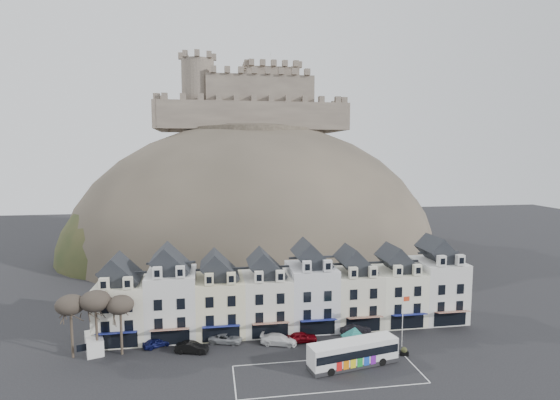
# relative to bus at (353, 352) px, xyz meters

# --- Properties ---
(ground) EXTENTS (300.00, 300.00, 0.00)m
(ground) POSITION_rel_bus_xyz_m (-5.58, -2.77, -1.77)
(ground) COLOR black
(ground) RESTS_ON ground
(coach_bay_markings) EXTENTS (22.00, 7.50, 0.01)m
(coach_bay_markings) POSITION_rel_bus_xyz_m (-3.58, -1.52, -1.77)
(coach_bay_markings) COLOR silver
(coach_bay_markings) RESTS_ON ground
(townhouse_terrace) EXTENTS (54.40, 9.35, 11.80)m
(townhouse_terrace) POSITION_rel_bus_xyz_m (-5.44, 13.20, 3.52)
(townhouse_terrace) COLOR silver
(townhouse_terrace) RESTS_ON ground
(castle_hill) EXTENTS (100.00, 76.00, 68.00)m
(castle_hill) POSITION_rel_bus_xyz_m (-4.33, 66.19, -1.67)
(castle_hill) COLOR #38332B
(castle_hill) RESTS_ON ground
(castle) EXTENTS (50.20, 22.20, 22.00)m
(castle) POSITION_rel_bus_xyz_m (-5.07, 73.17, 38.42)
(castle) COLOR brown
(castle) RESTS_ON ground
(tree_left_far) EXTENTS (3.61, 3.61, 8.24)m
(tree_left_far) POSITION_rel_bus_xyz_m (-34.58, 7.73, 5.12)
(tree_left_far) COLOR #31261F
(tree_left_far) RESTS_ON ground
(tree_left_mid) EXTENTS (3.78, 3.78, 8.64)m
(tree_left_mid) POSITION_rel_bus_xyz_m (-31.58, 7.73, 5.47)
(tree_left_mid) COLOR #31261F
(tree_left_mid) RESTS_ON ground
(tree_left_near) EXTENTS (3.43, 3.43, 7.84)m
(tree_left_near) POSITION_rel_bus_xyz_m (-28.58, 7.73, 4.78)
(tree_left_near) COLOR #31261F
(tree_left_near) RESTS_ON ground
(bus) EXTENTS (11.67, 4.83, 3.21)m
(bus) POSITION_rel_bus_xyz_m (0.00, 0.00, 0.00)
(bus) COLOR #262628
(bus) RESTS_ON ground
(bus_shelter) EXTENTS (5.86, 5.86, 3.72)m
(bus_shelter) POSITION_rel_bus_xyz_m (1.18, 2.83, 1.11)
(bus_shelter) COLOR black
(bus_shelter) RESTS_ON ground
(red_buoy) EXTENTS (1.42, 1.42, 1.72)m
(red_buoy) POSITION_rel_bus_xyz_m (4.42, 5.00, -0.90)
(red_buoy) COLOR black
(red_buoy) RESTS_ON ground
(flagpole) EXTENTS (1.02, 0.21, 7.11)m
(flagpole) POSITION_rel_bus_xyz_m (8.33, 4.12, 2.28)
(flagpole) COLOR silver
(flagpole) RESTS_ON ground
(white_van) EXTENTS (3.38, 5.05, 2.12)m
(white_van) POSITION_rel_bus_xyz_m (-32.36, 9.23, -0.71)
(white_van) COLOR silver
(white_van) RESTS_ON ground
(planter_west) EXTENTS (0.99, 0.69, 0.90)m
(planter_west) POSITION_rel_bus_xyz_m (6.42, 3.74, -1.34)
(planter_west) COLOR black
(planter_west) RESTS_ON ground
(planter_east) EXTENTS (1.20, 0.81, 1.10)m
(planter_east) POSITION_rel_bus_xyz_m (7.42, 1.62, -1.25)
(planter_east) COLOR black
(planter_east) RESTS_ON ground
(car_navy) EXTENTS (4.00, 2.91, 1.27)m
(car_navy) POSITION_rel_bus_xyz_m (-24.37, 9.23, -1.14)
(car_navy) COLOR #0D1143
(car_navy) RESTS_ON ground
(car_black) EXTENTS (4.54, 2.53, 1.42)m
(car_black) POSITION_rel_bus_xyz_m (-19.67, 6.73, -1.07)
(car_black) COLOR black
(car_black) RESTS_ON ground
(car_silver) EXTENTS (4.96, 3.28, 1.29)m
(car_silver) POSITION_rel_bus_xyz_m (-15.18, 9.11, -1.13)
(car_silver) COLOR #96999D
(car_silver) RESTS_ON ground
(car_white) EXTENTS (5.35, 3.42, 1.44)m
(car_white) POSITION_rel_bus_xyz_m (-8.05, 7.35, -1.05)
(car_white) COLOR white
(car_white) RESTS_ON ground
(car_maroon) EXTENTS (4.23, 1.80, 1.43)m
(car_maroon) POSITION_rel_bus_xyz_m (-4.78, 7.60, -1.06)
(car_maroon) COLOR #63050C
(car_maroon) RESTS_ON ground
(car_charcoal) EXTENTS (4.65, 2.05, 1.49)m
(car_charcoal) POSITION_rel_bus_xyz_m (3.39, 9.23, -1.03)
(car_charcoal) COLOR black
(car_charcoal) RESTS_ON ground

